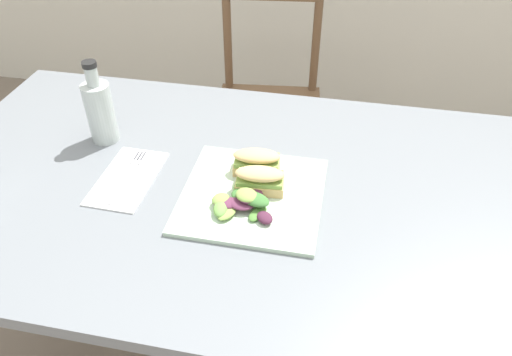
{
  "coord_description": "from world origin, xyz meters",
  "views": [
    {
      "loc": [
        0.18,
        -0.63,
        1.43
      ],
      "look_at": [
        0.02,
        0.17,
        0.76
      ],
      "focal_mm": 34.19,
      "sensor_mm": 36.0,
      "label": 1
    }
  ],
  "objects_px": {
    "sandwich_half_front": "(260,179)",
    "fork_on_napkin": "(130,172)",
    "bottle_cold_brew": "(101,114)",
    "sandwich_half_back": "(257,161)",
    "dining_table": "(230,222)",
    "plate_lunch": "(252,195)",
    "chair_wooden_far": "(268,105)"
  },
  "relations": [
    {
      "from": "plate_lunch",
      "to": "bottle_cold_brew",
      "type": "height_order",
      "value": "bottle_cold_brew"
    },
    {
      "from": "dining_table",
      "to": "bottle_cold_brew",
      "type": "distance_m",
      "value": 0.4
    },
    {
      "from": "sandwich_half_front",
      "to": "sandwich_half_back",
      "type": "relative_size",
      "value": 1.0
    },
    {
      "from": "fork_on_napkin",
      "to": "bottle_cold_brew",
      "type": "bearing_deg",
      "value": 133.48
    },
    {
      "from": "plate_lunch",
      "to": "fork_on_napkin",
      "type": "distance_m",
      "value": 0.29
    },
    {
      "from": "dining_table",
      "to": "fork_on_napkin",
      "type": "bearing_deg",
      "value": -176.83
    },
    {
      "from": "dining_table",
      "to": "fork_on_napkin",
      "type": "distance_m",
      "value": 0.26
    },
    {
      "from": "plate_lunch",
      "to": "sandwich_half_back",
      "type": "relative_size",
      "value": 2.73
    },
    {
      "from": "fork_on_napkin",
      "to": "bottle_cold_brew",
      "type": "xyz_separation_m",
      "value": [
        -0.11,
        0.12,
        0.07
      ]
    },
    {
      "from": "chair_wooden_far",
      "to": "bottle_cold_brew",
      "type": "relative_size",
      "value": 4.21
    },
    {
      "from": "sandwich_half_front",
      "to": "chair_wooden_far",
      "type": "bearing_deg",
      "value": 98.6
    },
    {
      "from": "sandwich_half_front",
      "to": "fork_on_napkin",
      "type": "relative_size",
      "value": 0.58
    },
    {
      "from": "dining_table",
      "to": "plate_lunch",
      "type": "relative_size",
      "value": 4.76
    },
    {
      "from": "sandwich_half_front",
      "to": "sandwich_half_back",
      "type": "height_order",
      "value": "same"
    },
    {
      "from": "dining_table",
      "to": "sandwich_half_back",
      "type": "height_order",
      "value": "sandwich_half_back"
    },
    {
      "from": "dining_table",
      "to": "chair_wooden_far",
      "type": "distance_m",
      "value": 0.84
    },
    {
      "from": "plate_lunch",
      "to": "sandwich_half_back",
      "type": "height_order",
      "value": "sandwich_half_back"
    },
    {
      "from": "bottle_cold_brew",
      "to": "sandwich_half_back",
      "type": "bearing_deg",
      "value": -9.57
    },
    {
      "from": "plate_lunch",
      "to": "sandwich_half_front",
      "type": "bearing_deg",
      "value": 49.42
    },
    {
      "from": "sandwich_half_back",
      "to": "chair_wooden_far",
      "type": "bearing_deg",
      "value": 97.93
    },
    {
      "from": "dining_table",
      "to": "fork_on_napkin",
      "type": "relative_size",
      "value": 7.58
    },
    {
      "from": "plate_lunch",
      "to": "fork_on_napkin",
      "type": "relative_size",
      "value": 1.59
    },
    {
      "from": "plate_lunch",
      "to": "dining_table",
      "type": "bearing_deg",
      "value": 150.08
    },
    {
      "from": "chair_wooden_far",
      "to": "sandwich_half_front",
      "type": "height_order",
      "value": "chair_wooden_far"
    },
    {
      "from": "plate_lunch",
      "to": "sandwich_half_front",
      "type": "distance_m",
      "value": 0.04
    },
    {
      "from": "sandwich_half_front",
      "to": "sandwich_half_back",
      "type": "xyz_separation_m",
      "value": [
        -0.02,
        0.06,
        0.0
      ]
    },
    {
      "from": "bottle_cold_brew",
      "to": "fork_on_napkin",
      "type": "bearing_deg",
      "value": -46.52
    },
    {
      "from": "fork_on_napkin",
      "to": "chair_wooden_far",
      "type": "bearing_deg",
      "value": 78.48
    },
    {
      "from": "sandwich_half_front",
      "to": "bottle_cold_brew",
      "type": "xyz_separation_m",
      "value": [
        -0.41,
        0.13,
        0.03
      ]
    },
    {
      "from": "chair_wooden_far",
      "to": "fork_on_napkin",
      "type": "bearing_deg",
      "value": -101.52
    },
    {
      "from": "sandwich_half_front",
      "to": "fork_on_napkin",
      "type": "bearing_deg",
      "value": 178.6
    },
    {
      "from": "sandwich_half_back",
      "to": "bottle_cold_brew",
      "type": "relative_size",
      "value": 0.52
    }
  ]
}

